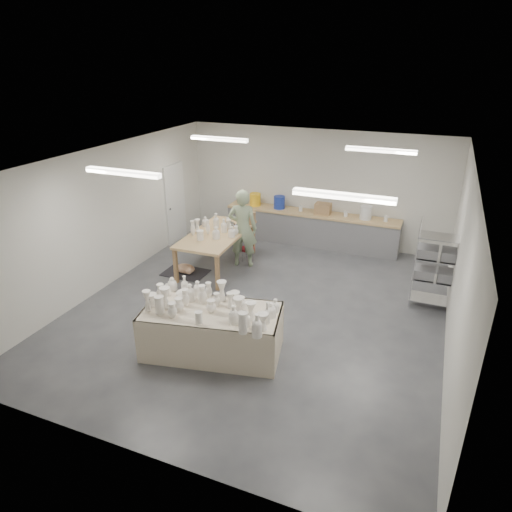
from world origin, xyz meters
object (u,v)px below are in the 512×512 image
at_px(work_table, 220,232).
at_px(potter, 243,228).
at_px(drying_table, 212,329).
at_px(red_stool, 247,249).

height_order(work_table, potter, potter).
xyz_separation_m(drying_table, red_stool, (-0.94, 3.73, -0.16)).
relative_size(work_table, potter, 1.25).
bearing_deg(work_table, drying_table, -67.96).
xyz_separation_m(drying_table, work_table, (-1.43, 3.24, 0.41)).
relative_size(drying_table, potter, 1.31).
bearing_deg(drying_table, potter, 93.60).
distance_m(work_table, red_stool, 0.89).
relative_size(drying_table, work_table, 1.05).
xyz_separation_m(potter, red_stool, (-0.00, 0.27, -0.64)).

